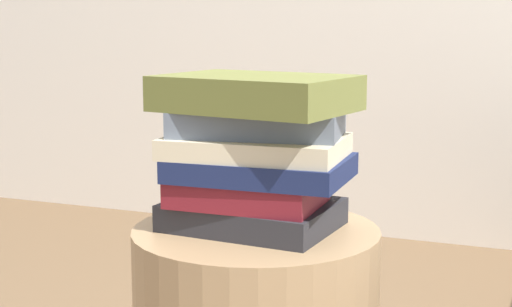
{
  "coord_description": "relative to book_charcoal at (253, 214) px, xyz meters",
  "views": [
    {
      "loc": [
        0.46,
        -1.15,
        0.89
      ],
      "look_at": [
        0.0,
        0.0,
        0.68
      ],
      "focal_mm": 54.22,
      "sensor_mm": 36.0,
      "label": 1
    }
  ],
  "objects": [
    {
      "name": "book_charcoal",
      "position": [
        0.0,
        0.0,
        0.0
      ],
      "size": [
        0.28,
        0.22,
        0.04
      ],
      "primitive_type": "cube",
      "rotation": [
        0.0,
        0.0,
        -0.08
      ],
      "color": "#28282D",
      "rests_on": "side_table"
    },
    {
      "name": "book_maroon",
      "position": [
        -0.0,
        -0.02,
        0.04
      ],
      "size": [
        0.24,
        0.17,
        0.04
      ],
      "primitive_type": "cube",
      "rotation": [
        0.0,
        0.0,
        0.02
      ],
      "color": "maroon",
      "rests_on": "book_charcoal"
    },
    {
      "name": "book_navy",
      "position": [
        0.02,
        -0.01,
        0.08
      ],
      "size": [
        0.28,
        0.2,
        0.04
      ],
      "primitive_type": "cube",
      "rotation": [
        0.0,
        0.0,
        0.03
      ],
      "color": "#19234C",
      "rests_on": "book_maroon"
    },
    {
      "name": "book_cream",
      "position": [
        0.01,
        -0.01,
        0.12
      ],
      "size": [
        0.29,
        0.2,
        0.03
      ],
      "primitive_type": "cube",
      "rotation": [
        0.0,
        0.0,
        0.06
      ],
      "color": "beige",
      "rests_on": "book_navy"
    },
    {
      "name": "book_slate",
      "position": [
        0.01,
        -0.0,
        0.15
      ],
      "size": [
        0.29,
        0.19,
        0.04
      ],
      "primitive_type": "cube",
      "rotation": [
        0.0,
        0.0,
        0.15
      ],
      "color": "slate",
      "rests_on": "book_cream"
    },
    {
      "name": "book_olive",
      "position": [
        0.01,
        -0.01,
        0.2
      ],
      "size": [
        0.33,
        0.25,
        0.06
      ],
      "primitive_type": "cube",
      "rotation": [
        0.0,
        0.0,
        -0.17
      ],
      "color": "olive",
      "rests_on": "book_slate"
    }
  ]
}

